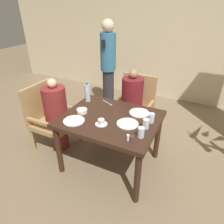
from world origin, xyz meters
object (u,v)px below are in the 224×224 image
(plate_main_left, at_px, (128,124))
(plate_dessert_center, at_px, (139,113))
(chair_far_side, at_px, (135,104))
(diner_in_far_chair, at_px, (132,104))
(standing_host, at_px, (108,64))
(glass_tall_far, at_px, (151,118))
(diner_in_left_chair, at_px, (57,114))
(teacup_with_saucer, at_px, (101,122))
(bowl_small, at_px, (82,111))
(chair_left_side, at_px, (49,116))
(glass_tall_near, at_px, (141,132))
(glass_tall_mid, at_px, (146,124))
(water_bottle, at_px, (87,93))
(plate_main_right, at_px, (74,121))

(plate_main_left, relative_size, plate_dessert_center, 1.00)
(chair_far_side, bearing_deg, diner_in_far_chair, -90.00)
(standing_host, distance_m, plate_main_left, 1.86)
(chair_far_side, height_order, glass_tall_far, chair_far_side)
(diner_in_left_chair, xyz_separation_m, teacup_with_saucer, (0.83, -0.18, 0.20))
(standing_host, relative_size, glass_tall_far, 15.26)
(teacup_with_saucer, bearing_deg, plate_main_left, 26.72)
(diner_in_left_chair, distance_m, bowl_small, 0.52)
(plate_main_left, bearing_deg, teacup_with_saucer, -153.28)
(chair_left_side, bearing_deg, glass_tall_far, 4.24)
(teacup_with_saucer, distance_m, glass_tall_near, 0.48)
(teacup_with_saucer, height_order, glass_tall_mid, glass_tall_mid)
(chair_far_side, bearing_deg, glass_tall_near, -67.56)
(water_bottle, bearing_deg, diner_in_far_chair, 43.91)
(diner_in_left_chair, height_order, water_bottle, diner_in_left_chair)
(diner_in_left_chair, height_order, glass_tall_far, diner_in_left_chair)
(plate_main_right, relative_size, water_bottle, 0.94)
(plate_dessert_center, relative_size, glass_tall_far, 2.23)
(glass_tall_near, bearing_deg, glass_tall_mid, 91.50)
(chair_left_side, xyz_separation_m, plate_main_right, (0.66, -0.27, 0.24))
(chair_left_side, height_order, standing_host, standing_host)
(glass_tall_far, bearing_deg, diner_in_left_chair, -175.27)
(chair_far_side, distance_m, glass_tall_far, 0.96)
(diner_in_left_chair, relative_size, diner_in_far_chair, 0.97)
(chair_far_side, relative_size, glass_tall_mid, 8.57)
(diner_in_left_chair, xyz_separation_m, plate_main_right, (0.51, -0.27, 0.18))
(standing_host, xyz_separation_m, plate_main_left, (1.03, -1.54, -0.17))
(plate_main_right, bearing_deg, chair_left_side, 158.04)
(standing_host, height_order, glass_tall_mid, standing_host)
(diner_in_far_chair, relative_size, standing_host, 0.66)
(chair_left_side, relative_size, plate_main_right, 3.84)
(standing_host, bearing_deg, glass_tall_mid, -50.87)
(standing_host, bearing_deg, water_bottle, -76.24)
(plate_main_left, relative_size, glass_tall_mid, 2.23)
(diner_in_left_chair, distance_m, chair_far_side, 1.24)
(chair_far_side, distance_m, glass_tall_mid, 1.08)
(diner_in_left_chair, xyz_separation_m, plate_dessert_center, (1.13, 0.25, 0.18))
(water_bottle, height_order, glass_tall_mid, water_bottle)
(glass_tall_far, bearing_deg, plate_main_right, -155.21)
(plate_main_left, relative_size, plate_main_right, 1.00)
(glass_tall_mid, height_order, glass_tall_far, same)
(glass_tall_mid, bearing_deg, teacup_with_saucer, -162.85)
(plate_main_left, xyz_separation_m, glass_tall_mid, (0.21, 0.01, 0.05))
(plate_main_left, height_order, teacup_with_saucer, teacup_with_saucer)
(diner_in_far_chair, distance_m, glass_tall_mid, 0.93)
(plate_dessert_center, xyz_separation_m, bowl_small, (-0.65, -0.30, 0.02))
(standing_host, height_order, water_bottle, standing_host)
(glass_tall_far, bearing_deg, plate_main_left, -144.85)
(chair_left_side, relative_size, bowl_small, 7.29)
(diner_in_far_chair, xyz_separation_m, plate_main_right, (-0.34, -1.01, 0.17))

